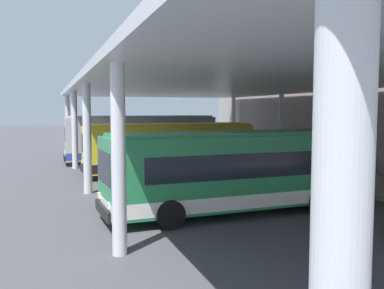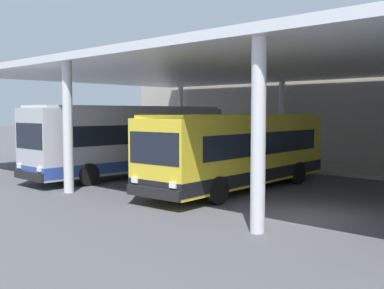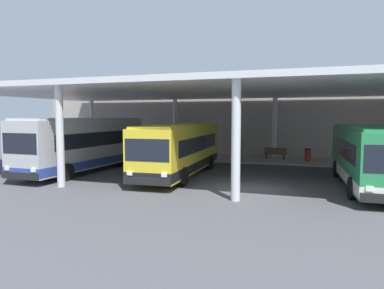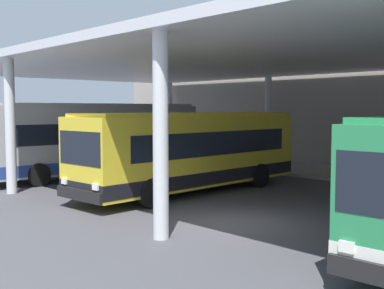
% 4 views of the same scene
% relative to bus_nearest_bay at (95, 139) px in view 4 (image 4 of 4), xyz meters
% --- Properties ---
extents(ground_plane, '(200.00, 200.00, 0.00)m').
position_rel_bus_nearest_bay_xyz_m(ground_plane, '(11.29, -2.54, -1.84)').
color(ground_plane, '#47474C').
extents(canopy_shelter, '(40.00, 17.00, 5.55)m').
position_rel_bus_nearest_bay_xyz_m(canopy_shelter, '(11.29, 2.96, 3.45)').
color(canopy_shelter, silver).
rests_on(canopy_shelter, ground).
extents(bus_nearest_bay, '(2.86, 11.37, 3.57)m').
position_rel_bus_nearest_bay_xyz_m(bus_nearest_bay, '(0.00, 0.00, 0.00)').
color(bus_nearest_bay, '#B7B7BC').
rests_on(bus_nearest_bay, ground).
extents(bus_second_bay, '(3.10, 10.65, 3.17)m').
position_rel_bus_nearest_bay_xyz_m(bus_second_bay, '(6.63, 0.38, -0.19)').
color(bus_second_bay, yellow).
rests_on(bus_second_bay, ground).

